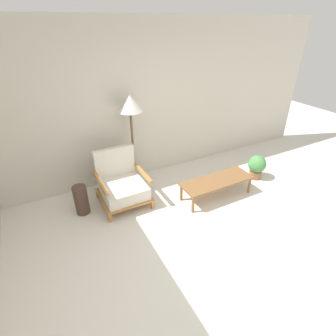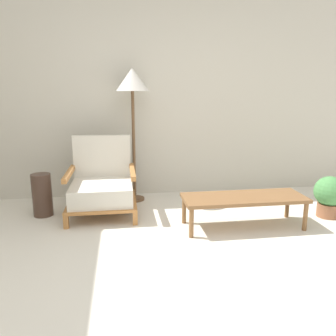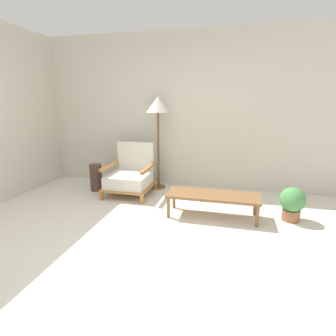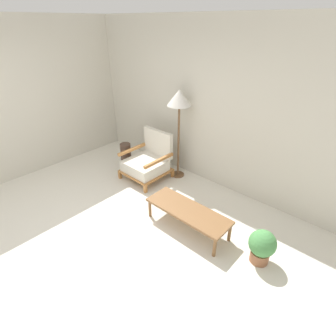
{
  "view_description": "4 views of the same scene",
  "coord_description": "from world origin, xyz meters",
  "px_view_note": "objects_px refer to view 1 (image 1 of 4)",
  "views": [
    {
      "loc": [
        -1.52,
        -1.62,
        2.63
      ],
      "look_at": [
        0.18,
        1.59,
        0.55
      ],
      "focal_mm": 28.0,
      "sensor_mm": 36.0,
      "label": 1
    },
    {
      "loc": [
        -0.31,
        -1.77,
        1.32
      ],
      "look_at": [
        0.18,
        1.59,
        0.55
      ],
      "focal_mm": 35.0,
      "sensor_mm": 36.0,
      "label": 2
    },
    {
      "loc": [
        1.1,
        -2.16,
        1.53
      ],
      "look_at": [
        0.18,
        1.59,
        0.55
      ],
      "focal_mm": 28.0,
      "sensor_mm": 36.0,
      "label": 3
    },
    {
      "loc": [
        2.6,
        -1.08,
        2.59
      ],
      "look_at": [
        0.18,
        1.59,
        0.55
      ],
      "focal_mm": 28.0,
      "sensor_mm": 36.0,
      "label": 4
    }
  ],
  "objects_px": {
    "armchair": "(122,185)",
    "floor_lamp": "(130,108)",
    "vase": "(81,200)",
    "coffee_table": "(217,182)",
    "potted_plant": "(257,166)"
  },
  "relations": [
    {
      "from": "armchair",
      "to": "floor_lamp",
      "type": "xyz_separation_m",
      "value": [
        0.38,
        0.41,
        1.09
      ]
    },
    {
      "from": "armchair",
      "to": "coffee_table",
      "type": "xyz_separation_m",
      "value": [
        1.42,
        -0.61,
        -0.03
      ]
    },
    {
      "from": "coffee_table",
      "to": "potted_plant",
      "type": "bearing_deg",
      "value": 7.33
    },
    {
      "from": "vase",
      "to": "armchair",
      "type": "bearing_deg",
      "value": -1.14
    },
    {
      "from": "floor_lamp",
      "to": "vase",
      "type": "relative_size",
      "value": 3.43
    },
    {
      "from": "armchair",
      "to": "potted_plant",
      "type": "height_order",
      "value": "armchair"
    },
    {
      "from": "coffee_table",
      "to": "vase",
      "type": "distance_m",
      "value": 2.17
    },
    {
      "from": "floor_lamp",
      "to": "coffee_table",
      "type": "distance_m",
      "value": 1.84
    },
    {
      "from": "armchair",
      "to": "floor_lamp",
      "type": "bearing_deg",
      "value": 47.54
    },
    {
      "from": "floor_lamp",
      "to": "armchair",
      "type": "bearing_deg",
      "value": -132.46
    },
    {
      "from": "armchair",
      "to": "potted_plant",
      "type": "relative_size",
      "value": 1.87
    },
    {
      "from": "armchair",
      "to": "potted_plant",
      "type": "bearing_deg",
      "value": -11.01
    },
    {
      "from": "armchair",
      "to": "floor_lamp",
      "type": "height_order",
      "value": "floor_lamp"
    },
    {
      "from": "armchair",
      "to": "coffee_table",
      "type": "distance_m",
      "value": 1.55
    },
    {
      "from": "floor_lamp",
      "to": "coffee_table",
      "type": "height_order",
      "value": "floor_lamp"
    }
  ]
}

